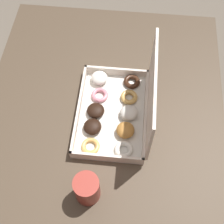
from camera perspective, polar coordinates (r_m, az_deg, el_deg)
name	(u,v)px	position (r m, az deg, el deg)	size (l,w,h in m)	color
ground_plane	(105,189)	(1.69, -1.24, -13.83)	(8.00, 8.00, 0.00)	#6B6054
dining_table	(102,140)	(1.11, -1.83, -5.14)	(1.09, 0.81, 0.71)	#4C3D2D
donut_box	(121,108)	(1.00, 1.69, 0.76)	(0.33, 0.23, 0.24)	silver
coffee_mug	(87,189)	(0.89, -4.60, -13.78)	(0.07, 0.07, 0.10)	#A3382D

